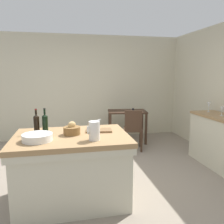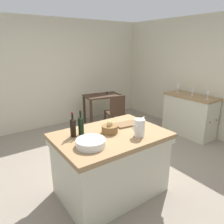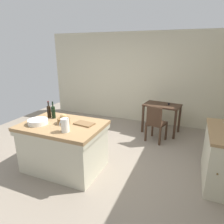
{
  "view_description": "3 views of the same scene",
  "coord_description": "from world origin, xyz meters",
  "px_view_note": "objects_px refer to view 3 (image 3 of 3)",
  "views": [
    {
      "loc": [
        -0.42,
        -3.23,
        1.64
      ],
      "look_at": [
        0.3,
        0.19,
        1.05
      ],
      "focal_mm": 36.16,
      "sensor_mm": 36.0,
      "label": 1
    },
    {
      "loc": [
        -1.81,
        -2.53,
        1.98
      ],
      "look_at": [
        0.16,
        0.26,
        0.9
      ],
      "focal_mm": 34.11,
      "sensor_mm": 36.0,
      "label": 2
    },
    {
      "loc": [
        1.67,
        -3.08,
        2.13
      ],
      "look_at": [
        0.3,
        0.27,
        0.96
      ],
      "focal_mm": 31.48,
      "sensor_mm": 36.0,
      "label": 3
    }
  ],
  "objects_px": {
    "cutting_board": "(84,124)",
    "island_table": "(64,145)",
    "side_cabinet": "(222,157)",
    "bread_basket": "(64,120)",
    "writing_desk": "(162,109)",
    "pitcher": "(65,125)",
    "wine_bottle_amber": "(49,111)",
    "wine_bottle_dark": "(53,111)",
    "wooden_chair": "(156,123)",
    "wash_bowl": "(38,122)"
  },
  "relations": [
    {
      "from": "writing_desk",
      "to": "wine_bottle_dark",
      "type": "height_order",
      "value": "wine_bottle_dark"
    },
    {
      "from": "island_table",
      "to": "wine_bottle_dark",
      "type": "distance_m",
      "value": 0.66
    },
    {
      "from": "wooden_chair",
      "to": "cutting_board",
      "type": "xyz_separation_m",
      "value": [
        -0.98,
        -1.61,
        0.41
      ]
    },
    {
      "from": "cutting_board",
      "to": "writing_desk",
      "type": "bearing_deg",
      "value": 65.46
    },
    {
      "from": "writing_desk",
      "to": "wooden_chair",
      "type": "xyz_separation_m",
      "value": [
        -0.04,
        -0.62,
        -0.16
      ]
    },
    {
      "from": "pitcher",
      "to": "island_table",
      "type": "bearing_deg",
      "value": 133.92
    },
    {
      "from": "wine_bottle_dark",
      "to": "wine_bottle_amber",
      "type": "height_order",
      "value": "wine_bottle_dark"
    },
    {
      "from": "pitcher",
      "to": "bread_basket",
      "type": "bearing_deg",
      "value": 129.26
    },
    {
      "from": "cutting_board",
      "to": "island_table",
      "type": "bearing_deg",
      "value": -161.16
    },
    {
      "from": "wooden_chair",
      "to": "island_table",
      "type": "bearing_deg",
      "value": -127.84
    },
    {
      "from": "pitcher",
      "to": "wine_bottle_amber",
      "type": "bearing_deg",
      "value": 146.06
    },
    {
      "from": "pitcher",
      "to": "cutting_board",
      "type": "relative_size",
      "value": 0.78
    },
    {
      "from": "wooden_chair",
      "to": "wine_bottle_dark",
      "type": "height_order",
      "value": "wine_bottle_dark"
    },
    {
      "from": "wine_bottle_dark",
      "to": "wash_bowl",
      "type": "bearing_deg",
      "value": -99.91
    },
    {
      "from": "writing_desk",
      "to": "cutting_board",
      "type": "distance_m",
      "value": 2.45
    },
    {
      "from": "wash_bowl",
      "to": "side_cabinet",
      "type": "bearing_deg",
      "value": 14.85
    },
    {
      "from": "pitcher",
      "to": "cutting_board",
      "type": "height_order",
      "value": "pitcher"
    },
    {
      "from": "side_cabinet",
      "to": "pitcher",
      "type": "height_order",
      "value": "pitcher"
    },
    {
      "from": "bread_basket",
      "to": "side_cabinet",
      "type": "bearing_deg",
      "value": 12.94
    },
    {
      "from": "writing_desk",
      "to": "pitcher",
      "type": "height_order",
      "value": "pitcher"
    },
    {
      "from": "wash_bowl",
      "to": "cutting_board",
      "type": "distance_m",
      "value": 0.81
    },
    {
      "from": "wash_bowl",
      "to": "bread_basket",
      "type": "bearing_deg",
      "value": 26.44
    },
    {
      "from": "wash_bowl",
      "to": "wooden_chair",
      "type": "bearing_deg",
      "value": 47.53
    },
    {
      "from": "pitcher",
      "to": "wine_bottle_amber",
      "type": "relative_size",
      "value": 0.83
    },
    {
      "from": "bread_basket",
      "to": "writing_desk",
      "type": "bearing_deg",
      "value": 59.26
    },
    {
      "from": "wooden_chair",
      "to": "wine_bottle_dark",
      "type": "distance_m",
      "value": 2.33
    },
    {
      "from": "wine_bottle_dark",
      "to": "cutting_board",
      "type": "bearing_deg",
      "value": -5.33
    },
    {
      "from": "side_cabinet",
      "to": "writing_desk",
      "type": "distance_m",
      "value": 2.12
    },
    {
      "from": "island_table",
      "to": "wine_bottle_dark",
      "type": "bearing_deg",
      "value": 149.64
    },
    {
      "from": "wine_bottle_dark",
      "to": "side_cabinet",
      "type": "bearing_deg",
      "value": 8.56
    },
    {
      "from": "wooden_chair",
      "to": "bread_basket",
      "type": "relative_size",
      "value": 4.2
    },
    {
      "from": "island_table",
      "to": "cutting_board",
      "type": "height_order",
      "value": "cutting_board"
    },
    {
      "from": "island_table",
      "to": "wine_bottle_dark",
      "type": "xyz_separation_m",
      "value": [
        -0.33,
        0.19,
        0.53
      ]
    },
    {
      "from": "island_table",
      "to": "pitcher",
      "type": "height_order",
      "value": "pitcher"
    },
    {
      "from": "side_cabinet",
      "to": "writing_desk",
      "type": "bearing_deg",
      "value": 125.69
    },
    {
      "from": "side_cabinet",
      "to": "cutting_board",
      "type": "height_order",
      "value": "side_cabinet"
    },
    {
      "from": "pitcher",
      "to": "bread_basket",
      "type": "xyz_separation_m",
      "value": [
        -0.25,
        0.3,
        -0.05
      ]
    },
    {
      "from": "wooden_chair",
      "to": "cutting_board",
      "type": "relative_size",
      "value": 2.64
    },
    {
      "from": "side_cabinet",
      "to": "wine_bottle_dark",
      "type": "height_order",
      "value": "wine_bottle_dark"
    },
    {
      "from": "wash_bowl",
      "to": "wine_bottle_amber",
      "type": "bearing_deg",
      "value": 97.24
    },
    {
      "from": "wooden_chair",
      "to": "wash_bowl",
      "type": "relative_size",
      "value": 2.6
    },
    {
      "from": "wooden_chair",
      "to": "side_cabinet",
      "type": "bearing_deg",
      "value": -40.86
    },
    {
      "from": "wooden_chair",
      "to": "pitcher",
      "type": "xyz_separation_m",
      "value": [
        -1.09,
        -2.0,
        0.51
      ]
    },
    {
      "from": "cutting_board",
      "to": "wine_bottle_dark",
      "type": "distance_m",
      "value": 0.71
    },
    {
      "from": "cutting_board",
      "to": "wine_bottle_dark",
      "type": "relative_size",
      "value": 1.04
    },
    {
      "from": "side_cabinet",
      "to": "wine_bottle_dark",
      "type": "xyz_separation_m",
      "value": [
        -2.94,
        -0.44,
        0.55
      ]
    },
    {
      "from": "wine_bottle_dark",
      "to": "writing_desk",
      "type": "bearing_deg",
      "value": 51.56
    },
    {
      "from": "wooden_chair",
      "to": "bread_basket",
      "type": "bearing_deg",
      "value": -128.22
    },
    {
      "from": "island_table",
      "to": "pitcher",
      "type": "bearing_deg",
      "value": -46.08
    },
    {
      "from": "wine_bottle_amber",
      "to": "side_cabinet",
      "type": "bearing_deg",
      "value": 8.13
    }
  ]
}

